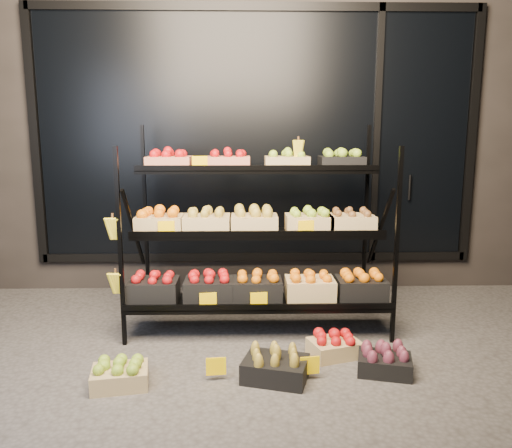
{
  "coord_description": "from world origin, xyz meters",
  "views": [
    {
      "loc": [
        -0.11,
        -3.42,
        1.59
      ],
      "look_at": [
        -0.02,
        0.55,
        0.86
      ],
      "focal_mm": 35.0,
      "sensor_mm": 36.0,
      "label": 1
    }
  ],
  "objects_px": {
    "display_rack": "(256,232)",
    "floor_crate_midleft": "(275,365)",
    "floor_crate_left": "(120,373)",
    "floor_crate_midright": "(334,345)"
  },
  "relations": [
    {
      "from": "floor_crate_midright",
      "to": "display_rack",
      "type": "bearing_deg",
      "value": 112.3
    },
    {
      "from": "display_rack",
      "to": "floor_crate_midleft",
      "type": "relative_size",
      "value": 4.59
    },
    {
      "from": "display_rack",
      "to": "floor_crate_left",
      "type": "xyz_separation_m",
      "value": [
        -0.89,
        -1.06,
        -0.7
      ]
    },
    {
      "from": "display_rack",
      "to": "floor_crate_left",
      "type": "bearing_deg",
      "value": -130.13
    },
    {
      "from": "floor_crate_left",
      "to": "display_rack",
      "type": "bearing_deg",
      "value": 39.84
    },
    {
      "from": "floor_crate_midleft",
      "to": "display_rack",
      "type": "bearing_deg",
      "value": 112.37
    },
    {
      "from": "floor_crate_midleft",
      "to": "floor_crate_left",
      "type": "bearing_deg",
      "value": -159.81
    },
    {
      "from": "floor_crate_left",
      "to": "floor_crate_midright",
      "type": "relative_size",
      "value": 0.96
    },
    {
      "from": "display_rack",
      "to": "floor_crate_midleft",
      "type": "bearing_deg",
      "value": -83.86
    },
    {
      "from": "display_rack",
      "to": "floor_crate_midleft",
      "type": "xyz_separation_m",
      "value": [
        0.11,
        -0.99,
        -0.69
      ]
    }
  ]
}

